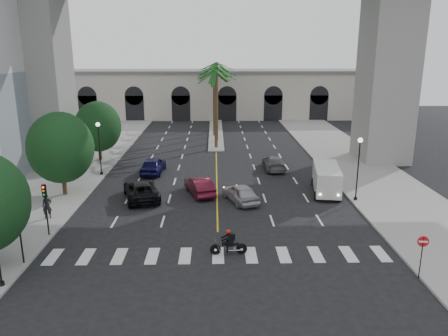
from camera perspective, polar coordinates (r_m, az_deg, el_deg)
ground at (r=28.45m, az=-0.80°, el=-9.98°), size 140.00×140.00×0.00m
sidewalk_left at (r=45.00m, az=-20.44°, el=-1.26°), size 8.00×100.00×0.15m
sidewalk_right at (r=45.10m, az=18.47°, el=-1.05°), size 8.00×100.00×0.15m
median at (r=64.86m, az=-1.07°, el=4.58°), size 2.00×24.00×0.20m
pier_building at (r=81.11m, az=-1.12°, el=9.70°), size 71.00×10.50×8.50m
palm_a at (r=53.82m, az=-1.08°, el=12.03°), size 3.20×3.20×10.30m
palm_b at (r=57.80m, az=-0.99°, el=12.53°), size 3.20×3.20×10.60m
palm_c at (r=61.81m, az=-1.29°, el=12.28°), size 3.20×3.20×10.10m
palm_d at (r=65.78m, az=-0.98°, el=13.10°), size 3.20×3.20×10.90m
palm_e at (r=69.79m, az=-1.20°, el=12.85°), size 3.20×3.20×10.40m
palm_f at (r=73.78m, az=-0.97°, el=13.20°), size 3.20×3.20×10.70m
street_tree_mid at (r=38.79m, az=-20.55°, el=2.50°), size 5.44×5.44×7.21m
street_tree_far at (r=50.11m, az=-16.12°, el=5.21°), size 5.04×5.04×6.68m
lamp_post_left_far at (r=44.13m, az=-15.98°, el=3.02°), size 0.40×0.40×5.35m
lamp_post_right at (r=36.75m, az=17.15°, el=0.54°), size 0.40×0.40×5.35m
traffic_signal_near at (r=27.50m, az=-25.21°, el=-6.75°), size 0.25×0.18×3.65m
traffic_signal_far at (r=30.96m, az=-22.31°, el=-4.04°), size 0.25×0.18×3.65m
motorcycle_rider at (r=26.92m, az=0.75°, el=-9.77°), size 2.28×0.61×1.64m
car_a at (r=35.79m, az=2.20°, el=-3.28°), size 3.23×4.80×1.52m
car_b at (r=37.64m, az=-3.21°, el=-2.33°), size 3.00×4.95×1.54m
car_c at (r=37.09m, az=-10.77°, el=-2.84°), size 4.04×6.10×1.56m
car_d at (r=45.70m, az=6.53°, el=0.72°), size 2.11×5.07×1.47m
car_e at (r=44.49m, az=-9.24°, el=0.36°), size 2.34×5.05×1.67m
cargo_van at (r=38.75m, az=13.25°, el=-1.37°), size 2.92×5.77×2.35m
pedestrian_a at (r=34.41m, az=-22.11°, el=-4.66°), size 0.79×0.66×1.84m
pedestrian_b at (r=34.02m, az=-26.77°, el=-5.33°), size 1.19×1.18×1.94m
do_not_enter_sign at (r=26.07m, az=24.48°, el=-9.49°), size 0.61×0.11×2.51m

